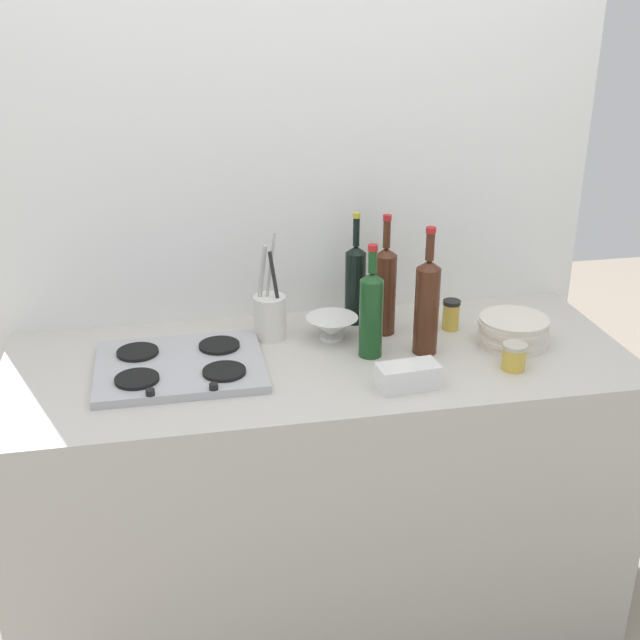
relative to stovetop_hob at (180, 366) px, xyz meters
name	(u,v)px	position (x,y,z in m)	size (l,w,h in m)	color
ground_plane	(320,601)	(0.40, 0.00, -0.91)	(6.00, 6.00, 0.00)	gray
counter_block	(320,489)	(0.40, 0.00, -0.46)	(1.80, 0.70, 0.90)	beige
backsplash_panel	(297,211)	(0.40, 0.38, 0.32)	(1.90, 0.06, 2.47)	white
stovetop_hob	(180,366)	(0.00, 0.00, 0.00)	(0.46, 0.37, 0.04)	#B2B2B7
plate_stack	(513,331)	(0.98, -0.01, 0.03)	(0.21, 0.21, 0.08)	silver
wine_bottle_leftmost	(385,289)	(0.62, 0.15, 0.13)	(0.07, 0.07, 0.37)	#472314
wine_bottle_mid_left	(355,282)	(0.56, 0.24, 0.12)	(0.06, 0.06, 0.36)	black
wine_bottle_mid_right	(371,312)	(0.54, 0.00, 0.12)	(0.07, 0.07, 0.34)	#19471E
wine_bottle_rightmost	(427,305)	(0.71, -0.01, 0.14)	(0.07, 0.07, 0.38)	#472314
mixing_bowl	(332,327)	(0.46, 0.13, 0.03)	(0.16, 0.16, 0.07)	white
butter_dish	(408,376)	(0.59, -0.21, 0.02)	(0.16, 0.08, 0.07)	white
utensil_crock	(270,315)	(0.28, 0.17, 0.06)	(0.10, 0.10, 0.33)	silver
condiment_jar_front	(514,356)	(0.91, -0.17, 0.02)	(0.07, 0.07, 0.08)	gold
condiment_jar_rear	(451,315)	(0.84, 0.13, 0.03)	(0.05, 0.05, 0.09)	gold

